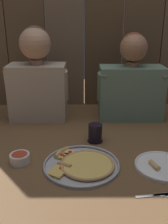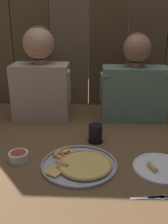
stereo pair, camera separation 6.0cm
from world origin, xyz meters
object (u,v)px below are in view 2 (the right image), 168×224
Objects in this scene: dinner_plate at (161,168)px; diner_right at (135,83)px; drinking_glass at (95,133)px; pizza_tray at (80,164)px; dipping_bowl at (19,156)px; diner_left at (41,76)px.

diner_right is (-0.04, 0.61, 0.24)m from dinner_plate.
diner_right reaches higher than drinking_glass.
drinking_glass is 0.18× the size of diner_right.
diner_right is (0.31, 0.59, 0.23)m from pizza_tray.
dipping_bowl is 0.16× the size of diner_left.
pizza_tray is at bearing -105.27° from drinking_glass.
pizza_tray is 0.71m from diner_right.
dipping_bowl is 0.86m from diner_right.
drinking_glass is at bearing -44.26° from diner_left.
dinner_plate is 0.42× the size of diner_left.
drinking_glass reaches higher than pizza_tray.
dipping_bowl is (-0.65, 0.05, 0.02)m from dinner_plate.
dinner_plate is 0.39m from drinking_glass.
dinner_plate reaches higher than pizza_tray.
pizza_tray is 0.29m from dipping_bowl.
dinner_plate is at bearing -43.34° from diner_left.
diner_right reaches higher than dinner_plate.
diner_left is 1.07× the size of diner_right.
dipping_bowl is at bearing -137.10° from diner_right.
diner_left reaches higher than dipping_bowl.
dipping_bowl is 0.17× the size of diner_right.
drinking_glass is at bearing 137.83° from dinner_plate.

